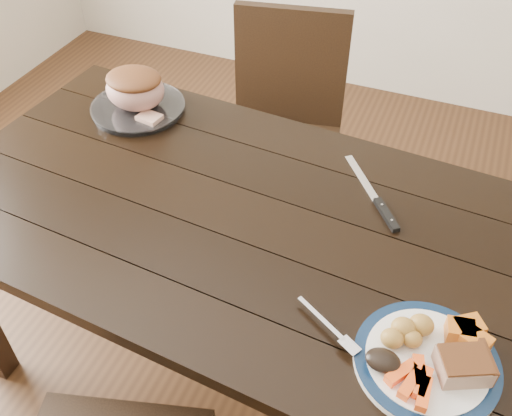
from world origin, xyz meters
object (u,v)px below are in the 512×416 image
at_px(dining_table, 232,234).
at_px(serving_platter, 138,109).
at_px(dinner_plate, 426,362).
at_px(pork_slice, 463,366).
at_px(roast_joint, 135,90).
at_px(carving_knife, 380,205).
at_px(fork, 332,329).
at_px(chair_far, 284,123).

xyz_separation_m(dining_table, serving_platter, (-0.46, 0.31, 0.10)).
bearing_deg(dinner_plate, pork_slice, -4.76).
bearing_deg(pork_slice, roast_joint, 151.40).
distance_m(serving_platter, pork_slice, 1.23).
distance_m(dining_table, carving_knife, 0.40).
relative_size(dinner_plate, fork, 1.79).
height_order(dinner_plate, fork, fork).
height_order(fork, carving_knife, fork).
bearing_deg(dining_table, serving_platter, 145.91).
height_order(chair_far, carving_knife, chair_far).
bearing_deg(dining_table, carving_knife, 23.84).
xyz_separation_m(dining_table, carving_knife, (0.36, 0.16, 0.10)).
relative_size(dining_table, dinner_plate, 5.71).
bearing_deg(fork, dinner_plate, 31.16).
relative_size(dining_table, carving_knife, 6.22).
xyz_separation_m(chair_far, dinner_plate, (0.66, -1.01, 0.23)).
bearing_deg(chair_far, carving_knife, 118.15).
distance_m(chair_far, serving_platter, 0.60).
height_order(serving_platter, pork_slice, pork_slice).
distance_m(fork, roast_joint, 1.00).
distance_m(chair_far, carving_knife, 0.78).
relative_size(serving_platter, carving_knife, 1.08).
height_order(dining_table, roast_joint, roast_joint).
bearing_deg(dining_table, pork_slice, -24.06).
bearing_deg(dinner_plate, dining_table, 153.93).
distance_m(dinner_plate, pork_slice, 0.07).
height_order(pork_slice, fork, pork_slice).
distance_m(pork_slice, roast_joint, 1.23).
xyz_separation_m(chair_far, fork, (0.47, -1.01, 0.25)).
relative_size(dinner_plate, serving_platter, 1.00).
bearing_deg(roast_joint, serving_platter, 0.00).
distance_m(chair_far, roast_joint, 0.63).
xyz_separation_m(chair_far, carving_knife, (0.47, -0.58, 0.23)).
xyz_separation_m(dining_table, roast_joint, (-0.46, 0.31, 0.17)).
distance_m(dining_table, pork_slice, 0.69).
xyz_separation_m(dinner_plate, roast_joint, (-1.01, 0.58, 0.07)).
height_order(chair_far, pork_slice, chair_far).
relative_size(chair_far, roast_joint, 4.97).
bearing_deg(fork, chair_far, 144.70).
height_order(pork_slice, carving_knife, pork_slice).
bearing_deg(pork_slice, fork, 179.72).
bearing_deg(serving_platter, pork_slice, -28.60).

